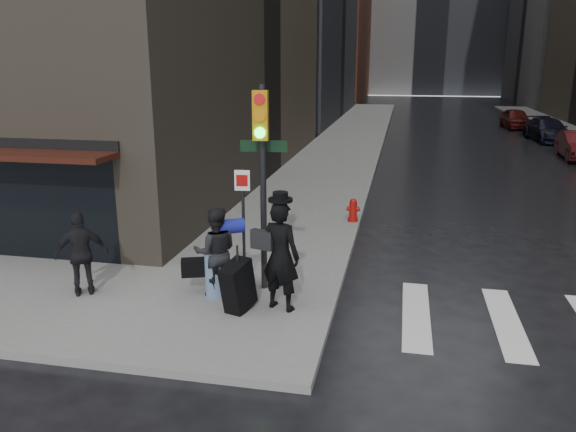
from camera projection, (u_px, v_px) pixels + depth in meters
name	position (u px, v px, depth m)	size (l,w,h in m)	color
ground	(220.00, 321.00, 10.21)	(140.00, 140.00, 0.00)	black
sidewalk_left	(354.00, 134.00, 35.68)	(4.00, 50.00, 0.15)	slate
man_overcoat	(272.00, 260.00, 10.11)	(1.44, 1.04, 2.25)	black
man_jeans	(215.00, 252.00, 10.75)	(1.28, 0.92, 1.77)	black
man_greycoat	(82.00, 254.00, 10.79)	(1.05, 0.86, 1.67)	black
traffic_light	(260.00, 162.00, 10.56)	(1.00, 0.49, 4.01)	black
fire_hydrant	(353.00, 211.00, 15.95)	(0.37, 0.29, 0.67)	#970D09
parked_car_3	(548.00, 130.00, 32.96)	(1.85, 4.56, 1.32)	black
parked_car_4	(516.00, 119.00, 39.22)	(1.61, 3.99, 1.36)	#3D0E0C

